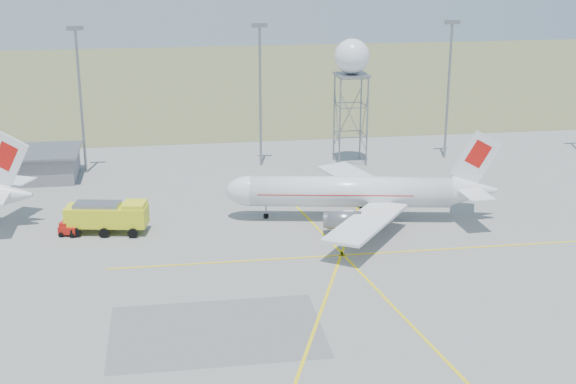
{
  "coord_description": "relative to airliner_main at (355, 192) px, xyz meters",
  "views": [
    {
      "loc": [
        -23.31,
        -46.36,
        31.96
      ],
      "look_at": [
        -10.0,
        40.0,
        4.04
      ],
      "focal_mm": 50.0,
      "sensor_mm": 36.0,
      "label": 1
    }
  ],
  "objects": [
    {
      "name": "grass_strip",
      "position": [
        1.92,
        99.12,
        -3.32
      ],
      "size": [
        400.0,
        120.0,
        0.03
      ],
      "primitive_type": "cube",
      "color": "#5E6A3A",
      "rests_on": "ground"
    },
    {
      "name": "building_grey",
      "position": [
        -43.08,
        23.12,
        -1.36
      ],
      "size": [
        19.0,
        10.0,
        3.9
      ],
      "color": "gray",
      "rests_on": "ground"
    },
    {
      "name": "mast_a",
      "position": [
        -33.08,
        25.12,
        8.74
      ],
      "size": [
        2.2,
        0.5,
        20.5
      ],
      "color": "gray",
      "rests_on": "ground"
    },
    {
      "name": "mast_b",
      "position": [
        -8.08,
        25.12,
        8.74
      ],
      "size": [
        2.2,
        0.5,
        20.5
      ],
      "color": "gray",
      "rests_on": "ground"
    },
    {
      "name": "mast_c",
      "position": [
        19.92,
        25.12,
        8.74
      ],
      "size": [
        2.2,
        0.5,
        20.5
      ],
      "color": "gray",
      "rests_on": "ground"
    },
    {
      "name": "airliner_main",
      "position": [
        0.0,
        0.0,
        0.0
      ],
      "size": [
        31.87,
        30.6,
        10.87
      ],
      "rotation": [
        0.0,
        0.0,
        2.97
      ],
      "color": "white",
      "rests_on": "ground"
    },
    {
      "name": "radar_tower",
      "position": [
        5.04,
        24.44,
        6.88
      ],
      "size": [
        5.03,
        5.03,
        18.2
      ],
      "color": "gray",
      "rests_on": "ground"
    },
    {
      "name": "fire_truck",
      "position": [
        -28.36,
        -0.2,
        -1.59
      ],
      "size": [
        9.45,
        4.93,
        3.62
      ],
      "rotation": [
        0.0,
        0.0,
        -0.18
      ],
      "color": "yellow",
      "rests_on": "ground"
    },
    {
      "name": "baggage_tug",
      "position": [
        -32.89,
        -0.45,
        -2.73
      ],
      "size": [
        2.34,
        2.12,
        1.57
      ],
      "rotation": [
        0.0,
        0.0,
        -0.31
      ],
      "color": "#AD140C",
      "rests_on": "ground"
    }
  ]
}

